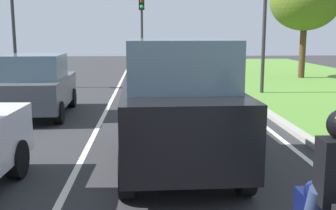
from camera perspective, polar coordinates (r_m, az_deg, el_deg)
The scene contains 10 objects.
ground_plane at distance 12.55m, azimuth -5.46°, elevation -1.07°, with size 60.00×60.00×0.00m, color #2D2D30.
lane_line_center at distance 12.60m, azimuth -8.65°, elevation -1.08°, with size 0.12×32.00×0.01m, color silver.
lane_line_right_edge at distance 12.90m, azimuth 10.73°, elevation -0.88°, with size 0.12×32.00×0.01m, color silver.
curb_right at distance 13.02m, azimuth 12.87°, elevation -0.60°, with size 0.24×48.00×0.12m, color #9E9B93.
car_suv_ahead at distance 7.42m, azimuth 1.17°, elevation 0.43°, with size 2.06×4.55×2.28m.
car_hatchback_far at distance 12.52m, azimuth -17.43°, elevation 2.58°, with size 1.84×3.76×1.78m.
traffic_light_near_right at distance 16.43m, azimuth 13.34°, elevation 13.80°, with size 0.32×0.50×5.37m.
traffic_light_overhead_left at distance 19.05m, azimuth -20.78°, elevation 13.14°, with size 0.32×0.50×5.32m.
traffic_light_far_median at distance 24.45m, azimuth -3.63°, elevation 11.92°, with size 0.32×0.50×4.68m.
tree_roadside_far at distance 22.62m, azimuth 18.36°, elevation 13.43°, with size 3.53×3.53×5.46m.
Camera 1 is at (0.55, 1.70, 2.40)m, focal length 44.31 mm.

